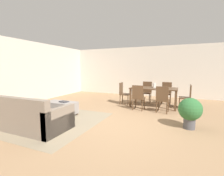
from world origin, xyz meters
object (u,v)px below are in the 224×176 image
dining_chair_near_left (138,96)px  dining_chair_far_left (147,91)px  ottoman_table (61,107)px  dining_table (154,90)px  dining_chair_head_east (187,96)px  dining_chair_far_right (167,92)px  dining_chair_head_west (123,92)px  potted_plant (190,111)px  dining_chair_near_right (162,98)px  couch (27,117)px  vase_centerpiece (154,85)px  book_on_ottoman (64,102)px

dining_chair_near_left → dining_chair_far_left: 1.58m
ottoman_table → dining_table: bearing=42.1°
dining_chair_head_east → dining_chair_far_right: bearing=134.0°
dining_chair_near_left → dining_chair_head_east: 1.83m
dining_chair_head_west → dining_chair_far_right: bearing=27.8°
dining_chair_far_right → dining_chair_head_west: bearing=-152.2°
dining_table → dining_chair_head_west: bearing=-178.2°
potted_plant → dining_chair_near_right: bearing=123.1°
dining_chair_near_right → couch: bearing=-137.1°
potted_plant → dining_chair_far_right: bearing=105.2°
potted_plant → vase_centerpiece: bearing=120.1°
dining_chair_head_west → dining_table: bearing=1.8°
dining_chair_near_left → dining_chair_far_left: bearing=89.9°
dining_chair_near_right → potted_plant: bearing=-56.9°
dining_chair_head_west → book_on_ottoman: dining_chair_head_west is taller
dining_chair_near_right → vase_centerpiece: bearing=115.4°
dining_chair_near_right → dining_chair_far_right: (0.00, 1.67, 0.00)m
dining_chair_far_left → dining_chair_far_right: (0.84, 0.06, 0.00)m
dining_table → dining_chair_head_west: (-1.25, -0.04, -0.15)m
dining_chair_far_right → potted_plant: (0.78, -2.88, -0.05)m
ottoman_table → dining_chair_near_left: 2.69m
potted_plant → dining_chair_far_left: bearing=119.9°
dining_chair_far_right → dining_chair_head_west: (-1.68, -0.88, 0.00)m
ottoman_table → book_on_ottoman: bearing=-4.5°
dining_chair_near_left → ottoman_table: bearing=-144.5°
dining_chair_near_left → dining_chair_far_right: size_ratio=1.00×
dining_chair_far_left → potted_plant: (1.62, -2.82, -0.05)m
dining_chair_near_right → potted_plant: 1.44m
book_on_ottoman → dining_chair_far_left: bearing=56.9°
dining_chair_head_east → vase_centerpiece: size_ratio=4.95×
dining_table → dining_chair_far_left: dining_chair_far_left is taller
vase_centerpiece → potted_plant: 2.41m
ottoman_table → dining_chair_head_west: bearing=59.8°
dining_chair_head_west → potted_plant: size_ratio=1.17×
dining_chair_near_left → vase_centerpiece: (0.43, 0.82, 0.33)m
dining_chair_far_right → dining_chair_head_east: same height
dining_table → dining_chair_near_right: (0.42, -0.83, -0.15)m
dining_chair_near_left → book_on_ottoman: dining_chair_near_left is taller
ottoman_table → book_on_ottoman: (0.13, -0.01, 0.20)m
dining_chair_far_right → ottoman_table: bearing=-133.4°
dining_chair_near_left → dining_chair_far_left: size_ratio=1.00×
dining_chair_near_left → book_on_ottoman: bearing=-142.6°
couch → ottoman_table: size_ratio=2.01×
dining_chair_far_left → dining_chair_far_right: size_ratio=1.00×
dining_chair_far_right → couch: bearing=-124.0°
dining_chair_near_right → book_on_ottoman: bearing=-152.1°
dining_table → potted_plant: bearing=-59.4°
dining_chair_head_east → book_on_ottoman: bearing=-147.0°
couch → dining_chair_far_left: (2.17, 4.40, 0.23)m
dining_chair_far_left → dining_chair_head_east: same height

